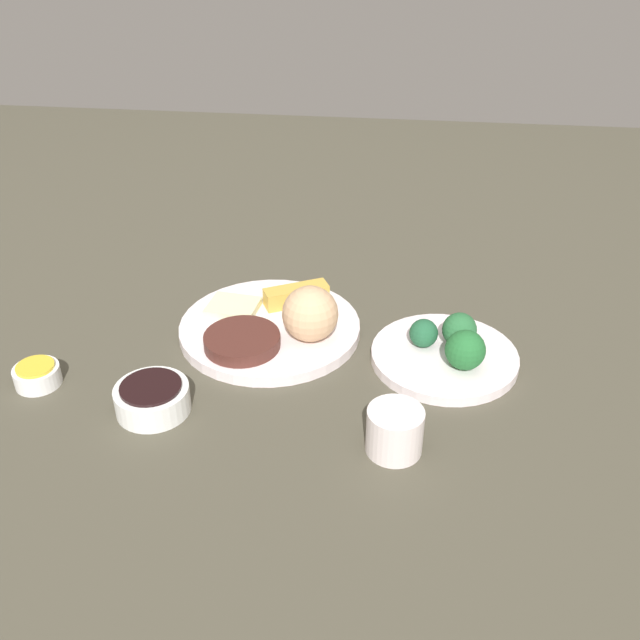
{
  "coord_description": "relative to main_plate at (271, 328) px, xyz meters",
  "views": [
    {
      "loc": [
        -0.18,
        0.8,
        0.59
      ],
      "look_at": [
        -0.07,
        -0.02,
        0.06
      ],
      "focal_mm": 40.13,
      "sensor_mm": 36.0,
      "label": 1
    }
  ],
  "objects": [
    {
      "name": "tabletop",
      "position": [
        0.0,
        0.04,
        -0.02
      ],
      "size": [
        2.2,
        2.2,
        0.02
      ],
      "primitive_type": "cube",
      "color": "#484436",
      "rests_on": "ground"
    },
    {
      "name": "main_plate",
      "position": [
        0.0,
        0.0,
        0.0
      ],
      "size": [
        0.26,
        0.26,
        0.02
      ],
      "primitive_type": "cylinder",
      "color": "white",
      "rests_on": "tabletop"
    },
    {
      "name": "rice_scoop",
      "position": [
        -0.06,
        0.03,
        0.05
      ],
      "size": [
        0.08,
        0.08,
        0.08
      ],
      "primitive_type": "sphere",
      "color": "tan",
      "rests_on": "main_plate"
    },
    {
      "name": "spring_roll",
      "position": [
        -0.03,
        -0.06,
        0.02
      ],
      "size": [
        0.1,
        0.07,
        0.03
      ],
      "primitive_type": "cube",
      "rotation": [
        0.0,
        0.0,
        0.47
      ],
      "color": "gold",
      "rests_on": "main_plate"
    },
    {
      "name": "crab_rangoon_wonton",
      "position": [
        0.06,
        -0.03,
        0.01
      ],
      "size": [
        0.08,
        0.07,
        0.01
      ],
      "primitive_type": "cube",
      "rotation": [
        0.0,
        0.0,
        -0.12
      ],
      "color": "beige",
      "rests_on": "main_plate"
    },
    {
      "name": "stir_fry_heap",
      "position": [
        0.03,
        0.06,
        0.02
      ],
      "size": [
        0.1,
        0.1,
        0.02
      ],
      "primitive_type": "cylinder",
      "color": "#4A241D",
      "rests_on": "main_plate"
    },
    {
      "name": "broccoli_plate",
      "position": [
        -0.25,
        0.04,
        -0.0
      ],
      "size": [
        0.2,
        0.2,
        0.01
      ],
      "primitive_type": "cylinder",
      "color": "white",
      "rests_on": "tabletop"
    },
    {
      "name": "broccoli_floret_0",
      "position": [
        -0.22,
        0.03,
        0.03
      ],
      "size": [
        0.04,
        0.04,
        0.04
      ],
      "primitive_type": "sphere",
      "color": "#205836",
      "rests_on": "broccoli_plate"
    },
    {
      "name": "broccoli_floret_1",
      "position": [
        -0.26,
        0.02,
        0.03
      ],
      "size": [
        0.05,
        0.05,
        0.05
      ],
      "primitive_type": "sphere",
      "color": "#286436",
      "rests_on": "broccoli_plate"
    },
    {
      "name": "broccoli_floret_2",
      "position": [
        -0.27,
        0.07,
        0.03
      ],
      "size": [
        0.05,
        0.05,
        0.05
      ],
      "primitive_type": "sphere",
      "color": "#236630",
      "rests_on": "broccoli_plate"
    },
    {
      "name": "soy_sauce_bowl",
      "position": [
        0.11,
        0.19,
        0.01
      ],
      "size": [
        0.09,
        0.09,
        0.03
      ],
      "primitive_type": "cylinder",
      "color": "white",
      "rests_on": "tabletop"
    },
    {
      "name": "soy_sauce_bowl_liquid",
      "position": [
        0.11,
        0.19,
        0.03
      ],
      "size": [
        0.08,
        0.08,
        0.0
      ],
      "primitive_type": "cylinder",
      "color": "black",
      "rests_on": "soy_sauce_bowl"
    },
    {
      "name": "sauce_ramekin_hot_mustard",
      "position": [
        0.28,
        0.15,
        0.0
      ],
      "size": [
        0.06,
        0.06,
        0.03
      ],
      "primitive_type": "cylinder",
      "color": "white",
      "rests_on": "tabletop"
    },
    {
      "name": "sauce_ramekin_hot_mustard_liquid",
      "position": [
        0.28,
        0.15,
        0.02
      ],
      "size": [
        0.05,
        0.05,
        0.0
      ],
      "primitive_type": "cylinder",
      "color": "gold",
      "rests_on": "sauce_ramekin_hot_mustard"
    },
    {
      "name": "teacup",
      "position": [
        -0.18,
        0.22,
        0.02
      ],
      "size": [
        0.07,
        0.07,
        0.06
      ],
      "primitive_type": "cylinder",
      "color": "white",
      "rests_on": "tabletop"
    }
  ]
}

